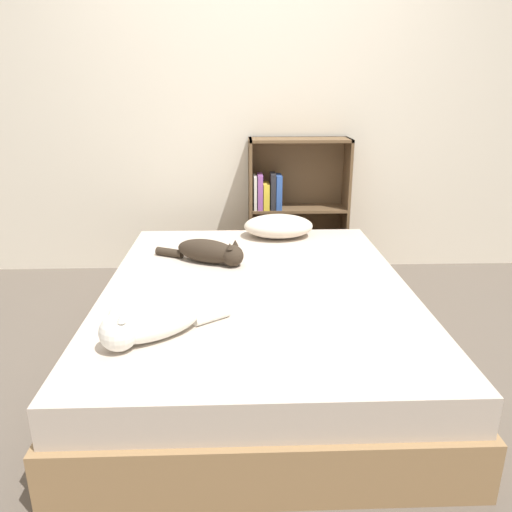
{
  "coord_description": "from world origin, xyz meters",
  "views": [
    {
      "loc": [
        -0.09,
        -2.33,
        1.37
      ],
      "look_at": [
        0.0,
        0.15,
        0.51
      ],
      "focal_mm": 35.0,
      "sensor_mm": 36.0,
      "label": 1
    }
  ],
  "objects_px": {
    "bed": "(257,322)",
    "cat_dark": "(211,252)",
    "bookshelf": "(293,204)",
    "pillow": "(278,226)",
    "cat_light": "(147,326)"
  },
  "relations": [
    {
      "from": "pillow",
      "to": "cat_dark",
      "type": "height_order",
      "value": "same"
    },
    {
      "from": "cat_light",
      "to": "pillow",
      "type": "bearing_deg",
      "value": -148.48
    },
    {
      "from": "cat_light",
      "to": "bookshelf",
      "type": "xyz_separation_m",
      "value": [
        0.77,
        1.84,
        0.05
      ]
    },
    {
      "from": "cat_light",
      "to": "bookshelf",
      "type": "distance_m",
      "value": 2.0
    },
    {
      "from": "bed",
      "to": "bookshelf",
      "type": "xyz_separation_m",
      "value": [
        0.31,
        1.27,
        0.32
      ]
    },
    {
      "from": "bed",
      "to": "bookshelf",
      "type": "height_order",
      "value": "bookshelf"
    },
    {
      "from": "cat_dark",
      "to": "pillow",
      "type": "bearing_deg",
      "value": 75.42
    },
    {
      "from": "cat_dark",
      "to": "bookshelf",
      "type": "xyz_separation_m",
      "value": [
        0.56,
        0.94,
        0.05
      ]
    },
    {
      "from": "pillow",
      "to": "cat_light",
      "type": "relative_size",
      "value": 0.92
    },
    {
      "from": "pillow",
      "to": "cat_light",
      "type": "height_order",
      "value": "cat_light"
    },
    {
      "from": "bed",
      "to": "cat_dark",
      "type": "bearing_deg",
      "value": 126.45
    },
    {
      "from": "bed",
      "to": "cat_dark",
      "type": "height_order",
      "value": "cat_dark"
    },
    {
      "from": "pillow",
      "to": "cat_dark",
      "type": "relative_size",
      "value": 0.87
    },
    {
      "from": "cat_light",
      "to": "cat_dark",
      "type": "xyz_separation_m",
      "value": [
        0.2,
        0.9,
        0.0
      ]
    },
    {
      "from": "cat_light",
      "to": "bookshelf",
      "type": "height_order",
      "value": "bookshelf"
    }
  ]
}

